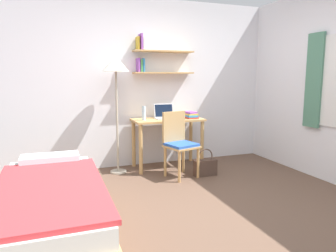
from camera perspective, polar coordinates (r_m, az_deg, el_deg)
The scene contains 10 objects.
ground_plane at distance 3.45m, azimuth 6.50°, elevation -15.15°, with size 5.28×5.28×0.00m, color brown.
wall_back at distance 5.05m, azimuth -3.55°, elevation 7.80°, with size 4.40×0.27×2.60m.
bed at distance 3.11m, azimuth -20.44°, elevation -13.65°, with size 0.90×2.04×0.54m.
desk at distance 4.87m, azimuth -0.07°, elevation -0.43°, with size 1.08×0.53×0.76m.
desk_chair at distance 4.44m, azimuth 1.99°, elevation -2.82°, with size 0.50×0.49×0.92m.
standing_lamp at distance 4.57m, azimuth -9.44°, elevation 9.85°, with size 0.38×0.38×1.70m.
laptop at distance 4.89m, azimuth -0.59°, elevation 2.08°, with size 0.32×0.24×0.23m.
water_bottle at distance 4.68m, azimuth -4.39°, elevation 2.33°, with size 0.06×0.06×0.21m, color silver.
book_stack at distance 4.93m, azimuth 4.12°, elevation 2.00°, with size 0.18×0.24×0.10m.
handbag at distance 4.58m, azimuth 6.76°, elevation -7.35°, with size 0.33×0.12×0.39m.
Camera 1 is at (-1.42, -2.82, 1.40)m, focal length 33.64 mm.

